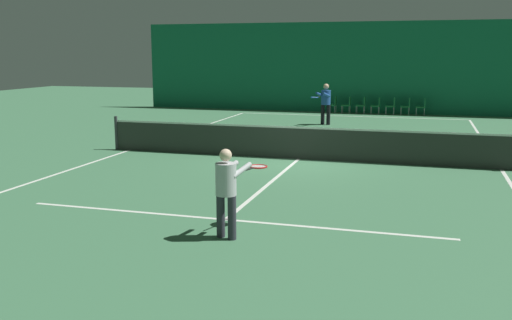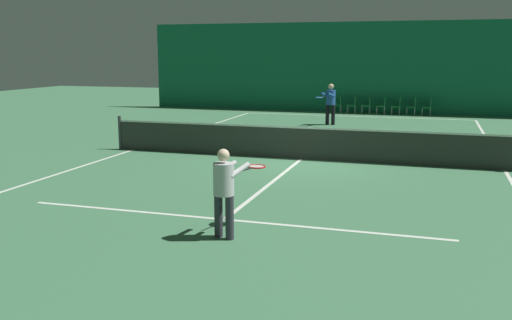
% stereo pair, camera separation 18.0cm
% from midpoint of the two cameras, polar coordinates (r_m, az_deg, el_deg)
% --- Properties ---
extents(ground_plane, '(60.00, 60.00, 0.00)m').
position_cam_midpoint_polar(ground_plane, '(16.67, 3.97, 0.09)').
color(ground_plane, '#3D704C').
extents(backdrop_curtain, '(23.00, 0.12, 4.61)m').
position_cam_midpoint_polar(backdrop_curtain, '(30.01, 9.81, 9.10)').
color(backdrop_curtain, '#146042').
rests_on(backdrop_curtain, ground).
extents(court_line_baseline_far, '(11.00, 0.10, 0.00)m').
position_cam_midpoint_polar(court_line_baseline_far, '(28.29, 9.21, 4.34)').
color(court_line_baseline_far, silver).
rests_on(court_line_baseline_far, ground).
extents(court_line_service_far, '(8.25, 0.10, 0.00)m').
position_cam_midpoint_polar(court_line_service_far, '(22.88, 7.45, 2.92)').
color(court_line_service_far, silver).
rests_on(court_line_service_far, ground).
extents(court_line_service_near, '(8.25, 0.10, 0.00)m').
position_cam_midpoint_polar(court_line_service_near, '(10.67, -3.53, -5.96)').
color(court_line_service_near, silver).
rests_on(court_line_service_near, ground).
extents(court_line_sideline_left, '(0.10, 23.80, 0.00)m').
position_cam_midpoint_polar(court_line_sideline_left, '(18.62, -12.79, 0.97)').
color(court_line_sideline_left, silver).
rests_on(court_line_sideline_left, ground).
extents(court_line_sideline_right, '(0.10, 23.80, 0.00)m').
position_cam_midpoint_polar(court_line_sideline_right, '(16.41, 23.07, -0.91)').
color(court_line_sideline_right, silver).
rests_on(court_line_sideline_right, ground).
extents(court_line_centre, '(0.10, 12.80, 0.00)m').
position_cam_midpoint_polar(court_line_centre, '(16.67, 3.97, 0.10)').
color(court_line_centre, silver).
rests_on(court_line_centre, ground).
extents(tennis_net, '(12.00, 0.10, 1.07)m').
position_cam_midpoint_polar(tennis_net, '(16.58, 4.00, 1.83)').
color(tennis_net, '#2D332D').
rests_on(tennis_net, ground).
extents(player_near, '(0.72, 1.32, 1.51)m').
position_cam_midpoint_polar(player_near, '(9.44, -3.39, -2.63)').
color(player_near, '#2D2D38').
rests_on(player_near, ground).
extents(player_far, '(0.77, 1.43, 1.75)m').
position_cam_midpoint_polar(player_far, '(24.72, 6.75, 5.89)').
color(player_far, black).
rests_on(player_far, ground).
extents(courtside_chair_0, '(0.44, 0.44, 0.84)m').
position_cam_midpoint_polar(courtside_chair_0, '(29.71, 7.56, 5.62)').
color(courtside_chair_0, '#99999E').
rests_on(courtside_chair_0, ground).
extents(courtside_chair_1, '(0.44, 0.44, 0.84)m').
position_cam_midpoint_polar(courtside_chair_1, '(29.61, 8.97, 5.57)').
color(courtside_chair_1, '#99999E').
rests_on(courtside_chair_1, ground).
extents(courtside_chair_2, '(0.44, 0.44, 0.84)m').
position_cam_midpoint_polar(courtside_chair_2, '(29.52, 10.39, 5.51)').
color(courtside_chair_2, '#99999E').
rests_on(courtside_chair_2, ground).
extents(courtside_chair_3, '(0.44, 0.44, 0.84)m').
position_cam_midpoint_polar(courtside_chair_3, '(29.45, 11.81, 5.45)').
color(courtside_chair_3, '#99999E').
rests_on(courtside_chair_3, ground).
extents(courtside_chair_4, '(0.44, 0.44, 0.84)m').
position_cam_midpoint_polar(courtside_chair_4, '(29.40, 13.25, 5.38)').
color(courtside_chair_4, '#99999E').
rests_on(courtside_chair_4, ground).
extents(courtside_chair_5, '(0.44, 0.44, 0.84)m').
position_cam_midpoint_polar(courtside_chair_5, '(29.37, 14.68, 5.31)').
color(courtside_chair_5, '#99999E').
rests_on(courtside_chair_5, ground).
extents(courtside_chair_6, '(0.44, 0.44, 0.84)m').
position_cam_midpoint_polar(courtside_chair_6, '(29.36, 16.12, 5.24)').
color(courtside_chair_6, '#99999E').
rests_on(courtside_chair_6, ground).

